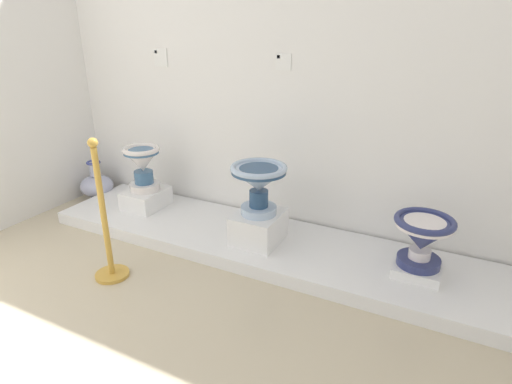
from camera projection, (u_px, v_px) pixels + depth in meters
wall_back at (287, 44)px, 3.07m from camera, size 4.34×0.06×2.96m
display_platform at (259, 242)px, 3.23m from camera, size 3.51×0.79×0.10m
plinth_block_broad_patterned at (146, 198)px, 3.71m from camera, size 0.30×0.37×0.16m
antique_toilet_broad_patterned at (142, 163)px, 3.59m from camera, size 0.32×0.32×0.39m
plinth_block_central_ornate at (259, 227)px, 3.11m from camera, size 0.32×0.38×0.23m
antique_toilet_central_ornate at (259, 180)px, 2.97m from camera, size 0.41×0.41×0.37m
plinth_block_leftmost at (417, 269)px, 2.73m from camera, size 0.29×0.29×0.07m
antique_toilet_leftmost at (423, 235)px, 2.63m from camera, size 0.37×0.37×0.33m
info_placard_first at (161, 57)px, 3.57m from camera, size 0.14×0.01×0.15m
info_placard_second at (283, 62)px, 3.09m from camera, size 0.12×0.01×0.12m
decorative_vase_corner at (97, 185)px, 4.12m from camera, size 0.31×0.31×0.39m
stanchion_post_near_left at (107, 235)px, 2.77m from camera, size 0.23×0.23×0.98m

